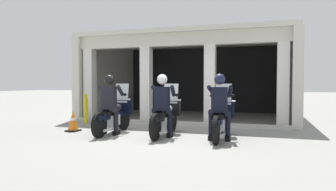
# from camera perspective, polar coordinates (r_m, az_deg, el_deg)

# --- Properties ---
(ground_plane) EXTENTS (80.00, 80.00, 0.00)m
(ground_plane) POSITION_cam_1_polar(r_m,az_deg,el_deg) (11.10, 4.56, -4.75)
(ground_plane) COLOR gray
(station_building) EXTENTS (7.82, 5.17, 3.20)m
(station_building) POSITION_cam_1_polar(r_m,az_deg,el_deg) (12.91, 4.82, 5.14)
(station_building) COLOR black
(station_building) RESTS_ON ground
(kerb_strip) EXTENTS (7.32, 0.24, 0.12)m
(kerb_strip) POSITION_cam_1_polar(r_m,az_deg,el_deg) (10.01, 0.92, -5.16)
(kerb_strip) COLOR #B7B5AD
(kerb_strip) RESTS_ON ground
(motorcycle_left) EXTENTS (0.62, 2.04, 1.35)m
(motorcycle_left) POSITION_cam_1_polar(r_m,az_deg,el_deg) (8.53, -9.87, -3.52)
(motorcycle_left) COLOR black
(motorcycle_left) RESTS_ON ground
(police_officer_left) EXTENTS (0.63, 0.61, 1.58)m
(police_officer_left) POSITION_cam_1_polar(r_m,az_deg,el_deg) (8.25, -10.80, -0.67)
(police_officer_left) COLOR black
(police_officer_left) RESTS_ON ground
(motorcycle_center) EXTENTS (0.62, 2.04, 1.35)m
(motorcycle_center) POSITION_cam_1_polar(r_m,az_deg,el_deg) (8.05, -0.39, -3.83)
(motorcycle_center) COLOR black
(motorcycle_center) RESTS_ON ground
(police_officer_center) EXTENTS (0.63, 0.61, 1.58)m
(police_officer_center) POSITION_cam_1_polar(r_m,az_deg,el_deg) (7.75, -1.04, -0.82)
(police_officer_center) COLOR black
(police_officer_center) RESTS_ON ground
(motorcycle_right) EXTENTS (0.62, 2.04, 1.35)m
(motorcycle_right) POSITION_cam_1_polar(r_m,az_deg,el_deg) (7.69, 9.84, -4.15)
(motorcycle_right) COLOR black
(motorcycle_right) RESTS_ON ground
(police_officer_right) EXTENTS (0.63, 0.61, 1.58)m
(police_officer_right) POSITION_cam_1_polar(r_m,az_deg,el_deg) (7.38, 9.56, -1.01)
(police_officer_right) COLOR black
(police_officer_right) RESTS_ON ground
(traffic_cone_flank) EXTENTS (0.34, 0.34, 0.59)m
(traffic_cone_flank) POSITION_cam_1_polar(r_m,az_deg,el_deg) (9.12, -17.20, -4.55)
(traffic_cone_flank) COLOR black
(traffic_cone_flank) RESTS_ON ground
(bollard_kerbside) EXTENTS (0.14, 0.14, 1.01)m
(bollard_kerbside) POSITION_cam_1_polar(r_m,az_deg,el_deg) (10.79, -15.05, -2.35)
(bollard_kerbside) COLOR yellow
(bollard_kerbside) RESTS_ON ground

